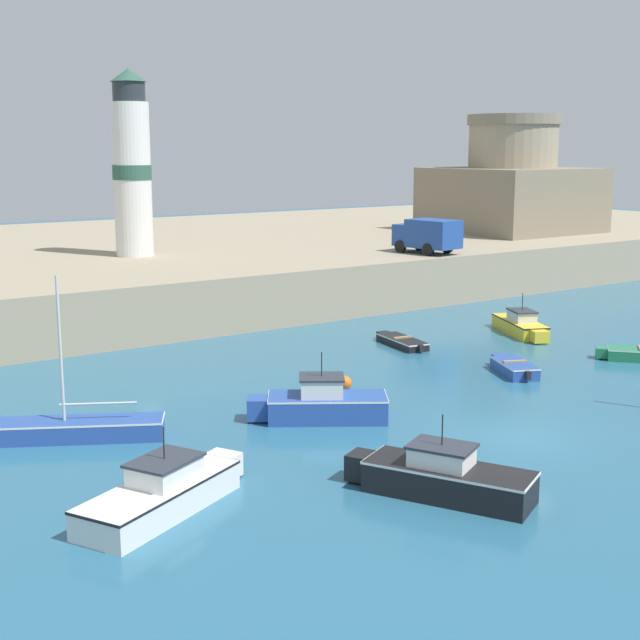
{
  "coord_description": "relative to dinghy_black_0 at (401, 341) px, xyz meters",
  "views": [
    {
      "loc": [
        -22.35,
        -20.47,
        9.87
      ],
      "look_at": [
        0.6,
        12.65,
        2.0
      ],
      "focal_mm": 50.0,
      "sensor_mm": 36.0,
      "label": 1
    }
  ],
  "objects": [
    {
      "name": "dinghy_green_3",
      "position": [
        7.09,
        -8.76,
        0.09
      ],
      "size": [
        2.99,
        3.28,
        0.65
      ],
      "color": "#237A4C",
      "rests_on": "ground"
    },
    {
      "name": "dinghy_blue_4",
      "position": [
        0.44,
        -7.18,
        0.07
      ],
      "size": [
        2.26,
        3.38,
        0.63
      ],
      "color": "#284C9E",
      "rests_on": "ground"
    },
    {
      "name": "sailboat_blue_7",
      "position": [
        -18.64,
        -4.87,
        0.17
      ],
      "size": [
        6.15,
        4.01,
        5.68
      ],
      "color": "#284C9E",
      "rests_on": "ground"
    },
    {
      "name": "truck_on_quay",
      "position": [
        10.09,
        9.59,
        4.06
      ],
      "size": [
        2.7,
        4.55,
        2.2
      ],
      "color": "#234793",
      "rests_on": "quay_seawall"
    },
    {
      "name": "motorboat_black_8",
      "position": [
        -11.69,
        -15.84,
        0.36
      ],
      "size": [
        3.68,
        5.52,
        2.43
      ],
      "color": "black",
      "rests_on": "ground"
    },
    {
      "name": "ground_plane",
      "position": [
        -5.97,
        -13.19,
        -0.23
      ],
      "size": [
        200.0,
        200.0,
        0.0
      ],
      "primitive_type": "plane",
      "color": "#28607F"
    },
    {
      "name": "motorboat_white_1",
      "position": [
        -18.69,
        -12.23,
        0.33
      ],
      "size": [
        6.01,
        3.96,
        2.38
      ],
      "color": "white",
      "rests_on": "ground"
    },
    {
      "name": "dinghy_black_0",
      "position": [
        0.0,
        0.0,
        0.0
      ],
      "size": [
        1.7,
        4.03,
        0.48
      ],
      "color": "black",
      "rests_on": "ground"
    },
    {
      "name": "mooring_buoy",
      "position": [
        -7.28,
        -5.08,
        0.07
      ],
      "size": [
        0.6,
        0.6,
        0.6
      ],
      "primitive_type": "sphere",
      "color": "orange",
      "rests_on": "ground"
    },
    {
      "name": "lighthouse",
      "position": [
        -5.97,
        19.16,
        8.39
      ],
      "size": [
        2.41,
        2.41,
        11.49
      ],
      "color": "silver",
      "rests_on": "quay_seawall"
    },
    {
      "name": "fortress",
      "position": [
        26.03,
        17.44,
        6.3
      ],
      "size": [
        11.24,
        11.24,
        9.31
      ],
      "color": "gray",
      "rests_on": "quay_seawall"
    },
    {
      "name": "quay_seawall",
      "position": [
        -5.97,
        27.08,
        1.31
      ],
      "size": [
        120.0,
        40.0,
        3.07
      ],
      "primitive_type": "cube",
      "color": "gray",
      "rests_on": "ground"
    },
    {
      "name": "motorboat_yellow_2",
      "position": [
        7.12,
        -1.43,
        0.26
      ],
      "size": [
        3.17,
        5.12,
        2.21
      ],
      "color": "yellow",
      "rests_on": "ground"
    },
    {
      "name": "motorboat_blue_6",
      "position": [
        -10.38,
        -7.92,
        0.39
      ],
      "size": [
        5.01,
        3.93,
        2.56
      ],
      "color": "#284C9E",
      "rests_on": "ground"
    }
  ]
}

